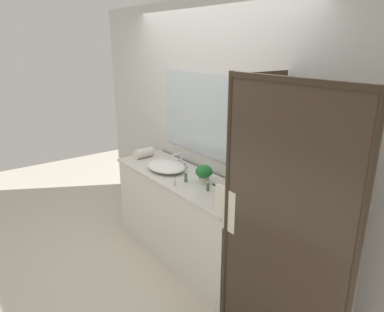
{
  "coord_description": "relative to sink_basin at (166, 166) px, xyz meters",
  "views": [
    {
      "loc": [
        2.71,
        -1.91,
        2.18
      ],
      "look_at": [
        0.15,
        0.0,
        1.15
      ],
      "focal_mm": 33.11,
      "sensor_mm": 36.0,
      "label": 1
    }
  ],
  "objects": [
    {
      "name": "ground_plane",
      "position": [
        0.25,
        0.04,
        -0.94
      ],
      "size": [
        8.0,
        8.0,
        0.0
      ],
      "primitive_type": "plane",
      "color": "beige"
    },
    {
      "name": "wall_back_with_mirror",
      "position": [
        0.25,
        0.38,
        0.36
      ],
      "size": [
        4.4,
        0.06,
        2.6
      ],
      "color": "silver",
      "rests_on": "ground_plane"
    },
    {
      "name": "vanity_cabinet",
      "position": [
        0.25,
        0.05,
        -0.49
      ],
      "size": [
        1.8,
        0.58,
        0.9
      ],
      "color": "silver",
      "rests_on": "ground_plane"
    },
    {
      "name": "shower_enclosure",
      "position": [
        1.53,
        -0.15,
        0.09
      ],
      "size": [
        1.2,
        0.59,
        2.0
      ],
      "color": "#2D2319",
      "rests_on": "ground_plane"
    },
    {
      "name": "sink_basin",
      "position": [
        0.0,
        0.0,
        0.0
      ],
      "size": [
        0.47,
        0.36,
        0.08
      ],
      "primitive_type": "ellipsoid",
      "color": "white",
      "rests_on": "vanity_cabinet"
    },
    {
      "name": "faucet",
      "position": [
        0.0,
        0.19,
        0.01
      ],
      "size": [
        0.17,
        0.14,
        0.16
      ],
      "color": "silver",
      "rests_on": "vanity_cabinet"
    },
    {
      "name": "potted_plant",
      "position": [
        0.51,
        0.1,
        0.06
      ],
      "size": [
        0.16,
        0.16,
        0.17
      ],
      "color": "beige",
      "rests_on": "vanity_cabinet"
    },
    {
      "name": "amenity_bottle_shampoo",
      "position": [
        0.68,
        0.01,
        0.0
      ],
      "size": [
        0.03,
        0.03,
        0.09
      ],
      "color": "#4C7056",
      "rests_on": "vanity_cabinet"
    },
    {
      "name": "amenity_bottle_conditioner",
      "position": [
        0.39,
        -0.03,
        -0.0
      ],
      "size": [
        0.03,
        0.03,
        0.08
      ],
      "color": "#4C7056",
      "rests_on": "vanity_cabinet"
    },
    {
      "name": "amenity_bottle_body_wash",
      "position": [
        0.39,
        -0.16,
        0.0
      ],
      "size": [
        0.03,
        0.03,
        0.09
      ],
      "color": "silver",
      "rests_on": "vanity_cabinet"
    },
    {
      "name": "rolled_towel_near_edge",
      "position": [
        -0.51,
        0.02,
        0.01
      ],
      "size": [
        0.13,
        0.23,
        0.11
      ],
      "primitive_type": "cylinder",
      "rotation": [
        1.57,
        0.0,
        0.1
      ],
      "color": "silver",
      "rests_on": "vanity_cabinet"
    }
  ]
}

